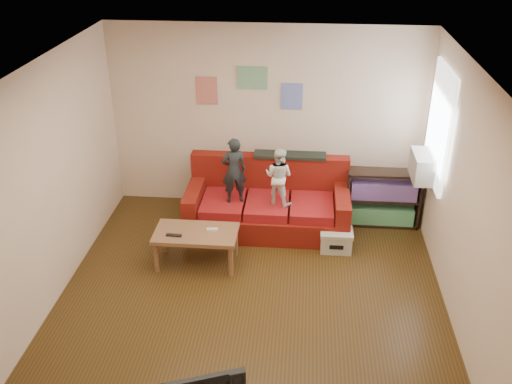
# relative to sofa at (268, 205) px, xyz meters

# --- Properties ---
(room_shell) EXTENTS (4.52, 5.02, 2.72)m
(room_shell) POSITION_rel_sofa_xyz_m (-0.08, -1.80, 1.02)
(room_shell) COLOR #473012
(room_shell) RESTS_ON ground
(sofa) EXTENTS (2.24, 1.03, 0.99)m
(sofa) POSITION_rel_sofa_xyz_m (0.00, 0.00, 0.00)
(sofa) COLOR maroon
(sofa) RESTS_ON ground
(child_a) EXTENTS (0.39, 0.31, 0.92)m
(child_a) POSITION_rel_sofa_xyz_m (-0.45, -0.18, 0.60)
(child_a) COLOR black
(child_a) RESTS_ON sofa
(child_b) EXTENTS (0.48, 0.43, 0.80)m
(child_b) POSITION_rel_sofa_xyz_m (0.15, -0.18, 0.54)
(child_b) COLOR white
(child_b) RESTS_ON sofa
(coffee_table) EXTENTS (1.04, 0.57, 0.47)m
(coffee_table) POSITION_rel_sofa_xyz_m (-0.84, -1.02, 0.07)
(coffee_table) COLOR brown
(coffee_table) RESTS_ON ground
(remote) EXTENTS (0.20, 0.06, 0.02)m
(remote) POSITION_rel_sofa_xyz_m (-1.09, -1.14, 0.15)
(remote) COLOR black
(remote) RESTS_ON coffee_table
(game_controller) EXTENTS (0.15, 0.06, 0.03)m
(game_controller) POSITION_rel_sofa_xyz_m (-0.64, -0.97, 0.15)
(game_controller) COLOR silver
(game_controller) RESTS_ON coffee_table
(bookshelf) EXTENTS (1.03, 0.31, 0.82)m
(bookshelf) POSITION_rel_sofa_xyz_m (1.60, 0.20, 0.04)
(bookshelf) COLOR black
(bookshelf) RESTS_ON ground
(window) EXTENTS (0.04, 1.08, 1.48)m
(window) POSITION_rel_sofa_xyz_m (2.14, -0.15, 1.31)
(window) COLOR white
(window) RESTS_ON room_shell
(ac_unit) EXTENTS (0.28, 0.55, 0.35)m
(ac_unit) POSITION_rel_sofa_xyz_m (2.02, -0.15, 0.75)
(ac_unit) COLOR #B7B2A3
(ac_unit) RESTS_ON window
(artwork_left) EXTENTS (0.30, 0.01, 0.40)m
(artwork_left) POSITION_rel_sofa_xyz_m (-0.93, 0.69, 1.42)
(artwork_left) COLOR #D87266
(artwork_left) RESTS_ON room_shell
(artwork_center) EXTENTS (0.42, 0.01, 0.32)m
(artwork_center) POSITION_rel_sofa_xyz_m (-0.28, 0.69, 1.62)
(artwork_center) COLOR #72B27F
(artwork_center) RESTS_ON room_shell
(artwork_right) EXTENTS (0.30, 0.01, 0.38)m
(artwork_right) POSITION_rel_sofa_xyz_m (0.27, 0.69, 1.37)
(artwork_right) COLOR #727FCC
(artwork_right) RESTS_ON room_shell
(file_box) EXTENTS (0.42, 0.32, 0.29)m
(file_box) POSITION_rel_sofa_xyz_m (0.94, -0.55, -0.18)
(file_box) COLOR beige
(file_box) RESTS_ON ground
(tissue) EXTENTS (0.13, 0.13, 0.11)m
(tissue) POSITION_rel_sofa_xyz_m (0.11, -0.45, -0.28)
(tissue) COLOR silver
(tissue) RESTS_ON ground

